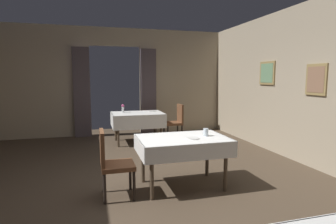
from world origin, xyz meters
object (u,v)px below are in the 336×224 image
(dining_table_far, at_px, (138,117))
(glass_mid_b, at_px, (206,132))
(dining_table_mid, at_px, (183,144))
(plate_mid_a, at_px, (193,138))
(plate_far_b, at_px, (153,111))
(chair_far_right, at_px, (176,120))
(flower_vase_far, at_px, (123,108))
(chair_mid_left, at_px, (112,160))

(dining_table_far, distance_m, glass_mid_b, 3.04)
(dining_table_mid, height_order, plate_mid_a, plate_mid_a)
(plate_far_b, bearing_deg, chair_far_right, -15.14)
(chair_far_right, xyz_separation_m, flower_vase_far, (-1.36, 0.13, 0.35))
(dining_table_mid, xyz_separation_m, chair_mid_left, (-1.04, -0.09, -0.14))
(dining_table_far, bearing_deg, dining_table_mid, -86.38)
(plate_mid_a, bearing_deg, flower_vase_far, 101.00)
(chair_far_right, height_order, plate_far_b, chair_far_right)
(dining_table_mid, relative_size, dining_table_far, 1.03)
(glass_mid_b, height_order, flower_vase_far, flower_vase_far)
(chair_mid_left, bearing_deg, plate_mid_a, -1.65)
(dining_table_mid, height_order, plate_far_b, plate_far_b)
(plate_mid_a, bearing_deg, dining_table_mid, 130.32)
(dining_table_mid, distance_m, glass_mid_b, 0.39)
(chair_mid_left, relative_size, glass_mid_b, 7.90)
(chair_far_right, relative_size, flower_vase_far, 4.45)
(glass_mid_b, xyz_separation_m, flower_vase_far, (-0.89, 3.16, 0.05))
(dining_table_far, xyz_separation_m, plate_far_b, (0.43, 0.21, 0.12))
(dining_table_far, xyz_separation_m, chair_far_right, (1.02, 0.05, -0.12))
(chair_mid_left, xyz_separation_m, flower_vase_far, (0.51, 3.25, 0.35))
(glass_mid_b, relative_size, plate_far_b, 0.57)
(dining_table_mid, bearing_deg, chair_far_right, 74.62)
(chair_mid_left, bearing_deg, chair_far_right, 59.02)
(dining_table_mid, relative_size, plate_mid_a, 7.00)
(dining_table_mid, height_order, glass_mid_b, glass_mid_b)
(chair_mid_left, xyz_separation_m, plate_mid_a, (1.15, -0.03, 0.24))
(dining_table_far, bearing_deg, flower_vase_far, 152.96)
(dining_table_mid, relative_size, flower_vase_far, 6.30)
(dining_table_far, height_order, glass_mid_b, glass_mid_b)
(glass_mid_b, bearing_deg, plate_mid_a, -154.23)
(dining_table_mid, relative_size, plate_far_b, 6.41)
(dining_table_far, xyz_separation_m, glass_mid_b, (0.55, -2.98, 0.17))
(dining_table_mid, height_order, dining_table_far, same)
(chair_far_right, height_order, flower_vase_far, flower_vase_far)
(dining_table_far, relative_size, chair_mid_left, 1.37)
(chair_mid_left, bearing_deg, plate_far_b, 68.56)
(dining_table_mid, distance_m, chair_mid_left, 1.06)
(flower_vase_far, bearing_deg, chair_far_right, -5.24)
(chair_mid_left, height_order, plate_mid_a, chair_mid_left)
(plate_mid_a, distance_m, plate_far_b, 3.32)
(chair_mid_left, height_order, glass_mid_b, chair_mid_left)
(chair_mid_left, distance_m, flower_vase_far, 3.31)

